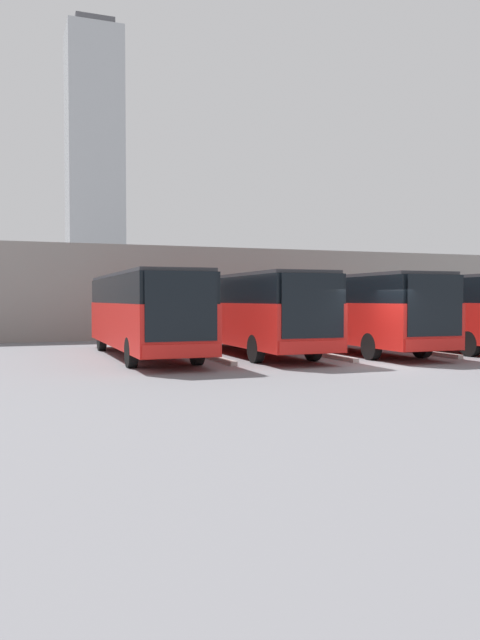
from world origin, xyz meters
TOP-DOWN VIEW (x-y plane):
  - ground_plane at (0.00, 0.00)m, footprint 600.00×600.00m
  - bus_0 at (-6.40, -5.13)m, footprint 2.49×11.32m
  - curb_divider_0 at (-4.27, -3.46)m, footprint 0.25×5.01m
  - bus_1 at (-2.13, -5.28)m, footprint 2.49×11.32m
  - curb_divider_1 at (0.00, -3.61)m, footprint 0.25×5.01m
  - bus_2 at (2.13, -5.75)m, footprint 2.49×11.32m
  - curb_divider_2 at (4.27, -4.08)m, footprint 0.25×5.01m
  - bus_3 at (6.40, -5.74)m, footprint 2.49×11.32m
  - station_building at (0.00, -22.46)m, footprint 38.82×16.41m
  - office_tower at (-10.98, -158.69)m, footprint 14.77×14.77m

SIDE VIEW (x-z plane):
  - ground_plane at x=0.00m, z-range 0.00..0.00m
  - curb_divider_0 at x=-4.27m, z-range 0.00..0.15m
  - curb_divider_1 at x=0.00m, z-range 0.00..0.15m
  - curb_divider_2 at x=4.27m, z-range 0.00..0.15m
  - bus_0 at x=-6.40m, z-range 0.19..3.32m
  - bus_1 at x=-2.13m, z-range 0.19..3.32m
  - bus_2 at x=2.13m, z-range 0.19..3.32m
  - bus_3 at x=6.40m, z-range 0.19..3.32m
  - station_building at x=0.00m, z-range 0.02..5.12m
  - office_tower at x=-10.98m, z-range -0.60..77.44m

